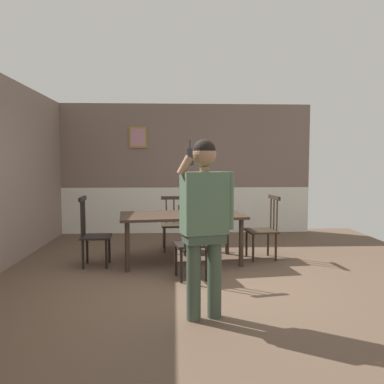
% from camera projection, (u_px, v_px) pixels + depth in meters
% --- Properties ---
extents(ground_plane, '(7.67, 7.67, 0.00)m').
position_uv_depth(ground_plane, '(193.00, 280.00, 5.07)').
color(ground_plane, brown).
extents(room_back_partition, '(5.43, 0.17, 2.79)m').
position_uv_depth(room_back_partition, '(185.00, 171.00, 8.44)').
color(room_back_partition, '#756056').
rests_on(room_back_partition, ground_plane).
extents(dining_table, '(1.96, 1.22, 0.75)m').
position_uv_depth(dining_table, '(182.00, 219.00, 5.93)').
color(dining_table, '#38281E').
rests_on(dining_table, ground_plane).
extents(chair_near_window, '(0.50, 0.50, 1.01)m').
position_uv_depth(chair_near_window, '(263.00, 229.00, 6.17)').
color(chair_near_window, '#2D2319').
rests_on(chair_near_window, ground_plane).
extents(chair_by_doorway, '(0.49, 0.49, 1.01)m').
position_uv_depth(chair_by_doorway, '(192.00, 243.00, 5.08)').
color(chair_by_doorway, black).
rests_on(chair_by_doorway, ground_plane).
extents(chair_at_table_head, '(0.43, 0.43, 1.04)m').
position_uv_depth(chair_at_table_head, '(93.00, 234.00, 5.73)').
color(chair_at_table_head, black).
rests_on(chair_at_table_head, ground_plane).
extents(chair_opposite_corner, '(0.49, 0.49, 0.93)m').
position_uv_depth(chair_opposite_corner, '(175.00, 224.00, 6.82)').
color(chair_opposite_corner, '#2D2319').
rests_on(chair_opposite_corner, ground_plane).
extents(person_figure, '(0.57, 0.34, 1.76)m').
position_uv_depth(person_figure, '(205.00, 215.00, 3.75)').
color(person_figure, '#3A493A').
rests_on(person_figure, ground_plane).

